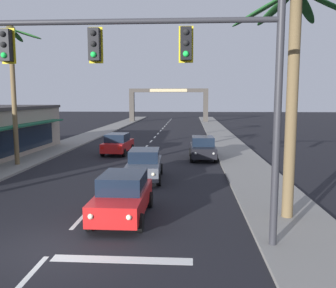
{
  "coord_description": "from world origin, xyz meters",
  "views": [
    {
      "loc": [
        4.09,
        -10.1,
        4.52
      ],
      "look_at": [
        2.98,
        8.0,
        2.2
      ],
      "focal_mm": 38.34,
      "sensor_mm": 36.0,
      "label": 1
    }
  ],
  "objects_px": {
    "sedan_oncoming_far": "(118,144)",
    "sedan_third_in_queue": "(144,164)",
    "traffic_signal_mast": "(156,68)",
    "sedan_parked_nearest_kerb": "(203,148)",
    "palm_right_nearest": "(294,60)",
    "sedan_lead_at_stop_bar": "(123,195)",
    "town_gateway_arch": "(169,100)",
    "palm_left_second": "(12,63)"
  },
  "relations": [
    {
      "from": "sedan_oncoming_far",
      "to": "sedan_third_in_queue",
      "type": "bearing_deg",
      "value": -69.74
    },
    {
      "from": "traffic_signal_mast",
      "to": "sedan_third_in_queue",
      "type": "height_order",
      "value": "traffic_signal_mast"
    },
    {
      "from": "sedan_parked_nearest_kerb",
      "to": "palm_right_nearest",
      "type": "relative_size",
      "value": 0.53
    },
    {
      "from": "sedan_third_in_queue",
      "to": "sedan_lead_at_stop_bar",
      "type": "bearing_deg",
      "value": -90.0
    },
    {
      "from": "sedan_third_in_queue",
      "to": "sedan_oncoming_far",
      "type": "relative_size",
      "value": 1.0
    },
    {
      "from": "sedan_lead_at_stop_bar",
      "to": "town_gateway_arch",
      "type": "distance_m",
      "value": 55.34
    },
    {
      "from": "sedan_oncoming_far",
      "to": "palm_right_nearest",
      "type": "relative_size",
      "value": 0.53
    },
    {
      "from": "traffic_signal_mast",
      "to": "sedan_lead_at_stop_bar",
      "type": "xyz_separation_m",
      "value": [
        -1.53,
        2.58,
        -4.54
      ]
    },
    {
      "from": "sedan_parked_nearest_kerb",
      "to": "palm_left_second",
      "type": "height_order",
      "value": "palm_left_second"
    },
    {
      "from": "sedan_parked_nearest_kerb",
      "to": "palm_right_nearest",
      "type": "distance_m",
      "value": 14.57
    },
    {
      "from": "sedan_lead_at_stop_bar",
      "to": "palm_right_nearest",
      "type": "bearing_deg",
      "value": 0.18
    },
    {
      "from": "sedan_third_in_queue",
      "to": "sedan_oncoming_far",
      "type": "height_order",
      "value": "same"
    },
    {
      "from": "sedan_lead_at_stop_bar",
      "to": "palm_right_nearest",
      "type": "xyz_separation_m",
      "value": [
        6.16,
        0.02,
        5.0
      ]
    },
    {
      "from": "sedan_parked_nearest_kerb",
      "to": "town_gateway_arch",
      "type": "distance_m",
      "value": 42.21
    },
    {
      "from": "sedan_lead_at_stop_bar",
      "to": "sedan_parked_nearest_kerb",
      "type": "relative_size",
      "value": 0.99
    },
    {
      "from": "palm_right_nearest",
      "to": "town_gateway_arch",
      "type": "bearing_deg",
      "value": 97.96
    },
    {
      "from": "sedan_parked_nearest_kerb",
      "to": "town_gateway_arch",
      "type": "relative_size",
      "value": 0.3
    },
    {
      "from": "sedan_third_in_queue",
      "to": "palm_left_second",
      "type": "height_order",
      "value": "palm_left_second"
    },
    {
      "from": "sedan_third_in_queue",
      "to": "sedan_parked_nearest_kerb",
      "type": "bearing_deg",
      "value": 63.4
    },
    {
      "from": "traffic_signal_mast",
      "to": "sedan_parked_nearest_kerb",
      "type": "height_order",
      "value": "traffic_signal_mast"
    },
    {
      "from": "sedan_oncoming_far",
      "to": "palm_right_nearest",
      "type": "distance_m",
      "value": 18.84
    },
    {
      "from": "sedan_lead_at_stop_bar",
      "to": "sedan_oncoming_far",
      "type": "xyz_separation_m",
      "value": [
        -3.33,
        15.51,
        0.0
      ]
    },
    {
      "from": "palm_left_second",
      "to": "traffic_signal_mast",
      "type": "bearing_deg",
      "value": -49.73
    },
    {
      "from": "traffic_signal_mast",
      "to": "palm_left_second",
      "type": "relative_size",
      "value": 1.17
    },
    {
      "from": "sedan_third_in_queue",
      "to": "palm_right_nearest",
      "type": "xyz_separation_m",
      "value": [
        6.16,
        -6.46,
        5.0
      ]
    },
    {
      "from": "palm_right_nearest",
      "to": "palm_left_second",
      "type": "bearing_deg",
      "value": 147.12
    },
    {
      "from": "sedan_lead_at_stop_bar",
      "to": "sedan_oncoming_far",
      "type": "relative_size",
      "value": 0.99
    },
    {
      "from": "sedan_lead_at_stop_bar",
      "to": "sedan_third_in_queue",
      "type": "relative_size",
      "value": 0.99
    },
    {
      "from": "traffic_signal_mast",
      "to": "town_gateway_arch",
      "type": "distance_m",
      "value": 57.9
    },
    {
      "from": "traffic_signal_mast",
      "to": "sedan_lead_at_stop_bar",
      "type": "distance_m",
      "value": 5.44
    },
    {
      "from": "sedan_third_in_queue",
      "to": "palm_left_second",
      "type": "relative_size",
      "value": 0.49
    },
    {
      "from": "town_gateway_arch",
      "to": "sedan_third_in_queue",
      "type": "bearing_deg",
      "value": -88.16
    },
    {
      "from": "sedan_lead_at_stop_bar",
      "to": "palm_left_second",
      "type": "bearing_deg",
      "value": 132.45
    },
    {
      "from": "traffic_signal_mast",
      "to": "palm_left_second",
      "type": "height_order",
      "value": "palm_left_second"
    },
    {
      "from": "sedan_lead_at_stop_bar",
      "to": "town_gateway_arch",
      "type": "bearing_deg",
      "value": 91.62
    },
    {
      "from": "traffic_signal_mast",
      "to": "sedan_third_in_queue",
      "type": "xyz_separation_m",
      "value": [
        -1.53,
        9.06,
        -4.54
      ]
    },
    {
      "from": "sedan_lead_at_stop_bar",
      "to": "palm_left_second",
      "type": "xyz_separation_m",
      "value": [
        -8.95,
        9.78,
        5.93
      ]
    },
    {
      "from": "sedan_oncoming_far",
      "to": "sedan_parked_nearest_kerb",
      "type": "relative_size",
      "value": 1.01
    },
    {
      "from": "sedan_oncoming_far",
      "to": "sedan_parked_nearest_kerb",
      "type": "bearing_deg",
      "value": -16.78
    },
    {
      "from": "sedan_oncoming_far",
      "to": "town_gateway_arch",
      "type": "relative_size",
      "value": 0.3
    },
    {
      "from": "sedan_lead_at_stop_bar",
      "to": "sedan_third_in_queue",
      "type": "distance_m",
      "value": 6.47
    },
    {
      "from": "sedan_third_in_queue",
      "to": "palm_left_second",
      "type": "distance_m",
      "value": 11.23
    }
  ]
}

